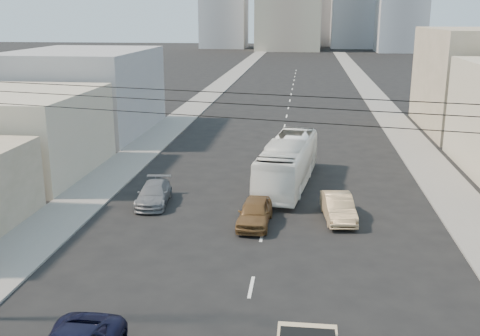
% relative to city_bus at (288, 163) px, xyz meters
% --- Properties ---
extents(sidewalk_left, '(3.50, 180.00, 0.12)m').
position_rel_city_bus_xyz_m(sidewalk_left, '(-12.77, 46.82, -1.53)').
color(sidewalk_left, gray).
rests_on(sidewalk_left, ground).
extents(sidewalk_right, '(3.50, 180.00, 0.12)m').
position_rel_city_bus_xyz_m(sidewalk_right, '(10.73, 46.82, -1.53)').
color(sidewalk_right, gray).
rests_on(sidewalk_right, ground).
extents(lane_dashes, '(0.15, 104.00, 0.01)m').
position_rel_city_bus_xyz_m(lane_dashes, '(-1.02, 29.82, -1.59)').
color(lane_dashes, silver).
rests_on(lane_dashes, ground).
extents(city_bus, '(4.13, 11.69, 3.19)m').
position_rel_city_bus_xyz_m(city_bus, '(0.00, 0.00, 0.00)').
color(city_bus, white).
rests_on(city_bus, ground).
extents(sedan_brown, '(1.88, 4.36, 1.47)m').
position_rel_city_bus_xyz_m(sedan_brown, '(-1.54, -7.77, -0.86)').
color(sedan_brown, brown).
rests_on(sedan_brown, ground).
extents(sedan_tan, '(2.03, 4.57, 1.46)m').
position_rel_city_bus_xyz_m(sedan_tan, '(3.12, -6.36, -0.86)').
color(sedan_tan, tan).
rests_on(sedan_tan, ground).
extents(sedan_grey, '(2.24, 4.65, 1.30)m').
position_rel_city_bus_xyz_m(sedan_grey, '(-8.08, -4.93, -0.94)').
color(sedan_grey, slate).
rests_on(sedan_grey, ground).
extents(overhead_wires, '(23.01, 5.02, 0.72)m').
position_rel_city_bus_xyz_m(overhead_wires, '(-1.02, -21.68, 7.37)').
color(overhead_wires, black).
rests_on(overhead_wires, ground).
extents(bldg_left_mid, '(11.00, 12.00, 6.00)m').
position_rel_city_bus_xyz_m(bldg_left_mid, '(-20.02, 0.82, 1.41)').
color(bldg_left_mid, '#B7AF93').
rests_on(bldg_left_mid, ground).
extents(bldg_left_far, '(12.00, 16.00, 8.00)m').
position_rel_city_bus_xyz_m(bldg_left_far, '(-20.52, 15.82, 2.41)').
color(bldg_left_far, '#969699').
rests_on(bldg_left_far, ground).
extents(midrise_east, '(14.00, 14.00, 28.00)m').
position_rel_city_bus_xyz_m(midrise_east, '(28.98, 141.82, 12.41)').
color(midrise_east, '#989BA1').
rests_on(midrise_east, ground).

